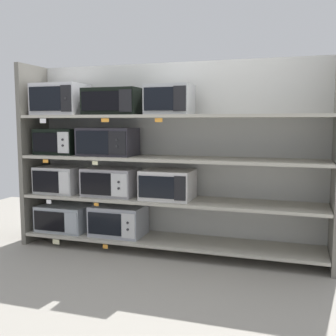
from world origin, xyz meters
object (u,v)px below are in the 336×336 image
(microwave_8, at_px, (114,102))
(microwave_9, at_px, (169,100))
(microwave_2, at_px, (61,179))
(microwave_6, at_px, (108,142))
(microwave_7, at_px, (60,100))
(microwave_5, at_px, (59,142))
(microwave_1, at_px, (118,220))
(microwave_3, at_px, (111,182))
(microwave_0, at_px, (65,217))
(microwave_4, at_px, (167,184))

(microwave_8, xyz_separation_m, microwave_9, (0.58, -0.00, 0.01))
(microwave_2, height_order, microwave_6, microwave_6)
(microwave_7, bearing_deg, microwave_5, 179.89)
(microwave_1, xyz_separation_m, microwave_5, (-0.68, -0.00, 0.81))
(microwave_3, distance_m, microwave_7, 1.02)
(microwave_7, bearing_deg, microwave_3, -0.01)
(microwave_1, distance_m, microwave_2, 0.79)
(microwave_0, distance_m, microwave_2, 0.42)
(microwave_6, height_order, microwave_7, microwave_7)
(microwave_8, distance_m, microwave_9, 0.58)
(microwave_3, xyz_separation_m, microwave_7, (-0.57, 0.00, 0.85))
(microwave_9, bearing_deg, microwave_8, 179.98)
(microwave_0, height_order, microwave_2, microwave_2)
(microwave_1, distance_m, microwave_3, 0.41)
(microwave_3, xyz_separation_m, microwave_9, (0.64, 0.00, 0.83))
(microwave_6, bearing_deg, microwave_1, 0.18)
(microwave_2, height_order, microwave_4, microwave_4)
(microwave_3, xyz_separation_m, microwave_8, (0.05, 0.00, 0.82))
(microwave_8, bearing_deg, microwave_2, -179.97)
(microwave_1, xyz_separation_m, microwave_2, (-0.68, -0.00, 0.40))
(microwave_7, bearing_deg, microwave_0, 0.12)
(microwave_3, relative_size, microwave_9, 1.24)
(microwave_5, bearing_deg, microwave_1, 0.00)
(microwave_0, height_order, microwave_1, microwave_1)
(microwave_0, distance_m, microwave_3, 0.70)
(microwave_1, xyz_separation_m, microwave_6, (-0.11, -0.00, 0.81))
(microwave_1, bearing_deg, microwave_9, -0.01)
(microwave_9, bearing_deg, microwave_1, 179.99)
(microwave_1, xyz_separation_m, microwave_9, (0.56, -0.00, 1.23))
(microwave_1, relative_size, microwave_3, 1.00)
(microwave_1, relative_size, microwave_6, 0.94)
(microwave_2, relative_size, microwave_5, 1.02)
(microwave_7, bearing_deg, microwave_8, 0.02)
(microwave_6, bearing_deg, microwave_2, 179.99)
(microwave_2, bearing_deg, microwave_1, 0.02)
(microwave_2, xyz_separation_m, microwave_4, (1.21, 0.00, 0.00))
(microwave_1, distance_m, microwave_4, 0.67)
(microwave_6, bearing_deg, microwave_4, 0.03)
(microwave_0, relative_size, microwave_7, 1.05)
(microwave_0, height_order, microwave_8, microwave_8)
(microwave_8, bearing_deg, microwave_5, -179.99)
(microwave_7, bearing_deg, microwave_2, -179.68)
(microwave_4, relative_size, microwave_6, 0.87)
(microwave_6, bearing_deg, microwave_5, 179.97)
(microwave_0, relative_size, microwave_4, 1.09)
(microwave_5, bearing_deg, microwave_9, -0.00)
(microwave_1, relative_size, microwave_8, 0.96)
(microwave_4, xyz_separation_m, microwave_9, (0.02, -0.00, 0.83))
(microwave_6, distance_m, microwave_7, 0.70)
(microwave_2, xyz_separation_m, microwave_8, (0.65, 0.00, 0.82))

